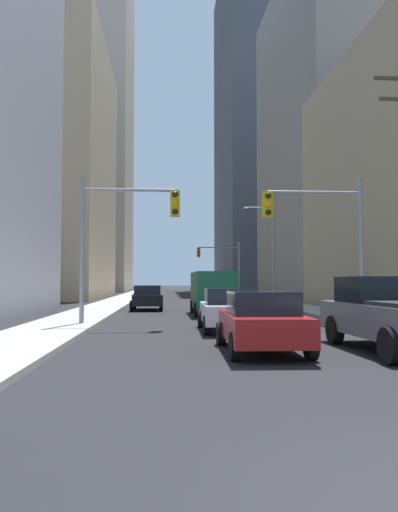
# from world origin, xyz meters

# --- Properties ---
(sidewalk_left) EXTENTS (2.74, 160.00, 0.15)m
(sidewalk_left) POSITION_xyz_m (-6.38, 50.00, 0.07)
(sidewalk_left) COLOR #9E9E99
(sidewalk_left) RESTS_ON ground
(sidewalk_right) EXTENTS (2.74, 160.00, 0.15)m
(sidewalk_right) POSITION_xyz_m (6.38, 50.00, 0.07)
(sidewalk_right) COLOR #9E9E99
(sidewalk_right) RESTS_ON ground
(pickup_truck_grey) EXTENTS (2.20, 5.45, 1.90)m
(pickup_truck_grey) POSITION_xyz_m (3.37, 9.00, 0.93)
(pickup_truck_grey) COLOR slate
(pickup_truck_grey) RESTS_ON ground
(cargo_van_green) EXTENTS (2.16, 5.23, 2.26)m
(cargo_van_green) POSITION_xyz_m (0.15, 22.94, 1.29)
(cargo_van_green) COLOR #195938
(cargo_van_green) RESTS_ON ground
(sedan_red) EXTENTS (1.95, 4.25, 1.52)m
(sedan_red) POSITION_xyz_m (0.04, 9.17, 0.77)
(sedan_red) COLOR maroon
(sedan_red) RESTS_ON ground
(sedan_white) EXTENTS (1.95, 4.25, 1.52)m
(sedan_white) POSITION_xyz_m (-0.13, 14.46, 0.77)
(sedan_white) COLOR white
(sedan_white) RESTS_ON ground
(sedan_black) EXTENTS (1.96, 4.26, 1.52)m
(sedan_black) POSITION_xyz_m (-3.45, 27.59, 0.77)
(sedan_black) COLOR black
(sedan_black) RESTS_ON ground
(traffic_signal_near_left) EXTENTS (3.92, 0.44, 6.00)m
(traffic_signal_near_left) POSITION_xyz_m (-3.94, 16.44, 4.05)
(traffic_signal_near_left) COLOR gray
(traffic_signal_near_left) RESTS_ON ground
(traffic_signal_near_right) EXTENTS (4.13, 0.44, 6.00)m
(traffic_signal_near_right) POSITION_xyz_m (3.84, 16.44, 4.06)
(traffic_signal_near_right) COLOR gray
(traffic_signal_near_right) RESTS_ON ground
(traffic_signal_far_right) EXTENTS (4.65, 0.44, 6.00)m
(traffic_signal_far_right) POSITION_xyz_m (3.60, 49.45, 4.08)
(traffic_signal_far_right) COLOR gray
(traffic_signal_far_right) RESTS_ON ground
(street_lamp_right) EXTENTS (2.40, 0.32, 7.50)m
(street_lamp_right) POSITION_xyz_m (5.34, 33.26, 4.54)
(street_lamp_right) COLOR gray
(street_lamp_right) RESTS_ON ground
(building_left_far_tower) EXTENTS (20.32, 22.68, 74.25)m
(building_left_far_tower) POSITION_xyz_m (-19.03, 88.23, 37.13)
(building_left_far_tower) COLOR #B7A893
(building_left_far_tower) RESTS_ON ground
(building_right_mid_block) EXTENTS (16.10, 24.23, 32.77)m
(building_right_mid_block) POSITION_xyz_m (17.09, 44.82, 16.38)
(building_right_mid_block) COLOR gray
(building_right_mid_block) RESTS_ON ground
(building_right_far_highrise) EXTENTS (25.10, 29.44, 62.31)m
(building_right_far_highrise) POSITION_xyz_m (21.01, 89.30, 31.15)
(building_right_far_highrise) COLOR #4C515B
(building_right_far_highrise) RESTS_ON ground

